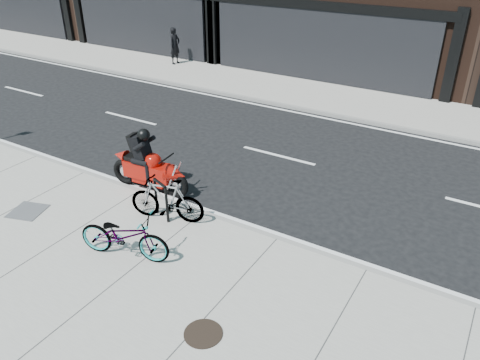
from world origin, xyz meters
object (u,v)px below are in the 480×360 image
Objects in this scene: motorcycle at (152,167)px; bicycle_front at (124,235)px; bicycle_rear at (167,199)px; pedestrian at (175,46)px; manhole_cover at (203,334)px; bike_rack at (161,197)px; utility_grate at (28,211)px.

bicycle_front is at bearing -65.98° from motorcycle.
bicycle_rear is 0.77× the size of motorcycle.
manhole_cover is at bearing -136.75° from pedestrian.
pedestrian is 17.56m from manhole_cover.
bicycle_rear is 1.65m from motorcycle.
utility_grate is at bearing -153.11° from bike_rack.
bicycle_rear is at bearing -138.95° from pedestrian.
bicycle_front is at bearing 160.58° from manhole_cover.
bike_rack is 13.87m from pedestrian.
motorcycle is 3.10× the size of utility_grate.
motorcycle reaches higher than bicycle_front.
pedestrian is at bearing 119.83° from motorcycle.
motorcycle is 3.12m from utility_grate.
bicycle_front is at bearing -0.72° from utility_grate.
motorcycle is at bearing 139.34° from manhole_cover.
pedestrian reaches higher than bicycle_front.
bicycle_front is (0.30, -1.52, -0.04)m from bike_rack.
bicycle_rear is 2.70× the size of manhole_cover.
bike_rack reaches higher than manhole_cover.
pedestrian reaches higher than utility_grate.
utility_grate is (-5.79, 0.94, 0.00)m from manhole_cover.
pedestrian reaches higher than manhole_cover.
bicycle_front is at bearing -78.83° from bike_rack.
bike_rack is 0.55× the size of pedestrian.
manhole_cover is at bearing 31.99° from bicycle_rear.
bicycle_front reaches higher than utility_grate.
motorcycle reaches higher than utility_grate.
manhole_cover is 0.88× the size of utility_grate.
motorcycle is at bearing -140.91° from pedestrian.
bike_rack is 1.43× the size of manhole_cover.
utility_grate is at bearing 73.72° from bicycle_front.
pedestrian is at bearing 18.75° from bicycle_front.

